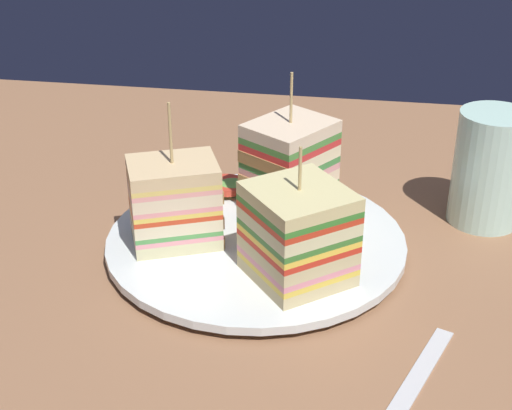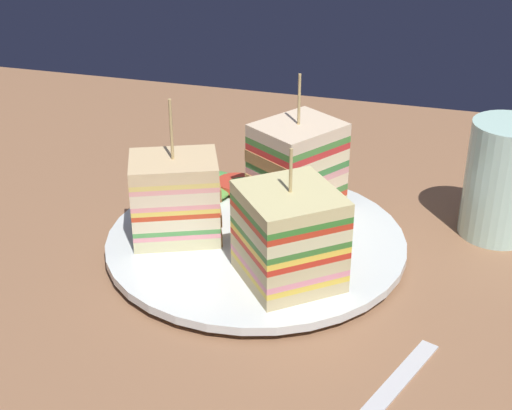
% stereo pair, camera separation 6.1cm
% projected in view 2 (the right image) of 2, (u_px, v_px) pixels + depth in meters
% --- Properties ---
extents(ground_plane, '(1.06, 0.77, 0.02)m').
position_uv_depth(ground_plane, '(256.00, 259.00, 0.63)').
color(ground_plane, '#906444').
extents(plate, '(0.25, 0.25, 0.01)m').
position_uv_depth(plate, '(256.00, 242.00, 0.62)').
color(plate, white).
rests_on(plate, ground_plane).
extents(sandwich_wedge_0, '(0.09, 0.09, 0.12)m').
position_uv_depth(sandwich_wedge_0, '(297.00, 167.00, 0.65)').
color(sandwich_wedge_0, '#D1C386').
rests_on(sandwich_wedge_0, plate).
extents(sandwich_wedge_1, '(0.08, 0.07, 0.12)m').
position_uv_depth(sandwich_wedge_1, '(176.00, 198.00, 0.61)').
color(sandwich_wedge_1, beige).
rests_on(sandwich_wedge_1, plate).
extents(sandwich_wedge_2, '(0.09, 0.10, 0.11)m').
position_uv_depth(sandwich_wedge_2, '(289.00, 236.00, 0.55)').
color(sandwich_wedge_2, '#D3BD85').
rests_on(sandwich_wedge_2, plate).
extents(salad_garnish, '(0.07, 0.08, 0.02)m').
position_uv_depth(salad_garnish, '(228.00, 186.00, 0.69)').
color(salad_garnish, '#54B050').
rests_on(salad_garnish, plate).
extents(drinking_glass, '(0.06, 0.06, 0.10)m').
position_uv_depth(drinking_glass, '(501.00, 187.00, 0.63)').
color(drinking_glass, silver).
rests_on(drinking_glass, ground_plane).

